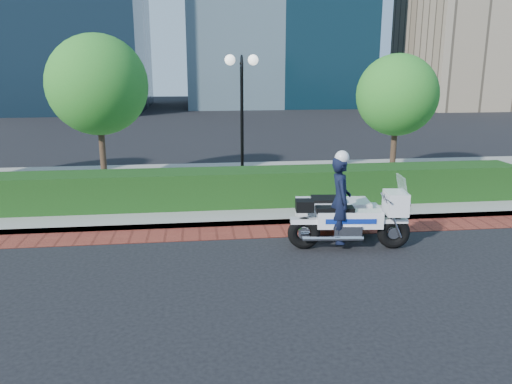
{
  "coord_description": "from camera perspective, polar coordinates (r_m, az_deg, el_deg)",
  "views": [
    {
      "loc": [
        -0.46,
        -10.24,
        4.02
      ],
      "look_at": [
        1.0,
        1.61,
        1.0
      ],
      "focal_mm": 35.0,
      "sensor_mm": 36.0,
      "label": 1
    }
  ],
  "objects": [
    {
      "name": "brick_strip",
      "position": [
        12.42,
        -4.52,
        -4.71
      ],
      "size": [
        60.0,
        1.0,
        0.01
      ],
      "primitive_type": "cube",
      "color": "maroon",
      "rests_on": "ground"
    },
    {
      "name": "police_motorcycle",
      "position": [
        11.69,
        9.73,
        -2.15
      ],
      "size": [
        2.78,
        2.09,
        2.25
      ],
      "rotation": [
        0.0,
        0.0,
        -0.11
      ],
      "color": "black",
      "rests_on": "ground"
    },
    {
      "name": "lamppost",
      "position": [
        15.55,
        -1.63,
        10.28
      ],
      "size": [
        1.02,
        0.7,
        4.21
      ],
      "color": "black",
      "rests_on": "sidewalk"
    },
    {
      "name": "tree_c",
      "position": [
        18.16,
        15.82,
        10.6
      ],
      "size": [
        2.8,
        2.8,
        4.3
      ],
      "color": "#332319",
      "rests_on": "sidewalk"
    },
    {
      "name": "hedge_main",
      "position": [
        14.25,
        -4.96,
        0.47
      ],
      "size": [
        18.0,
        1.2,
        1.0
      ],
      "primitive_type": "cube",
      "color": "black",
      "rests_on": "sidewalk"
    },
    {
      "name": "sidewalk",
      "position": [
        16.72,
        -5.23,
        0.49
      ],
      "size": [
        60.0,
        8.0,
        0.15
      ],
      "primitive_type": "cube",
      "color": "gray",
      "rests_on": "ground"
    },
    {
      "name": "ground",
      "position": [
        11.01,
        -4.16,
        -7.25
      ],
      "size": [
        120.0,
        120.0,
        0.0
      ],
      "primitive_type": "plane",
      "color": "black",
      "rests_on": "ground"
    },
    {
      "name": "tree_b",
      "position": [
        17.02,
        -17.66,
        11.58
      ],
      "size": [
        3.2,
        3.2,
        4.89
      ],
      "color": "#332319",
      "rests_on": "sidewalk"
    }
  ]
}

